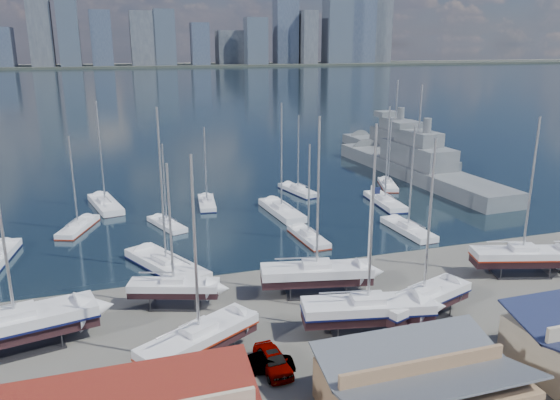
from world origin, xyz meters
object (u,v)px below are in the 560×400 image
object	(u,v)px
naval_ship_east	(416,168)
flagpole	(370,233)
sailboat_cradle_0	(16,325)
naval_ship_west	(394,148)
car_a	(273,360)

from	to	relation	value
naval_ship_east	flagpole	xyz separation A→B (m)	(-30.05, -40.76, 4.51)
sailboat_cradle_0	naval_ship_east	xyz separation A→B (m)	(60.82, 41.69, -0.58)
sailboat_cradle_0	naval_ship_west	bearing A→B (deg)	30.20
naval_ship_east	naval_ship_west	size ratio (longest dim) A/B	1.20
sailboat_cradle_0	flagpole	distance (m)	31.03
sailboat_cradle_0	car_a	bearing A→B (deg)	-37.37
sailboat_cradle_0	naval_ship_west	distance (m)	90.40
flagpole	sailboat_cradle_0	bearing A→B (deg)	-178.27
car_a	naval_ship_west	bearing A→B (deg)	51.24
naval_ship_east	flagpole	size ratio (longest dim) A/B	4.25
naval_ship_east	flagpole	bearing A→B (deg)	141.02
sailboat_cradle_0	flagpole	world-z (taller)	sailboat_cradle_0
naval_ship_east	flagpole	distance (m)	50.84
naval_ship_east	car_a	bearing A→B (deg)	137.22
naval_ship_west	car_a	distance (m)	84.78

